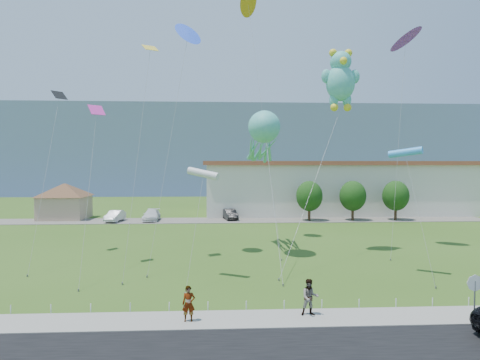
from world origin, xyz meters
name	(u,v)px	position (x,y,z in m)	size (l,w,h in m)	color
ground	(263,302)	(0.00, 0.00, 0.00)	(160.00, 160.00, 0.00)	#345518
sidewalk	(269,319)	(0.00, -2.75, 0.05)	(80.00, 2.50, 0.10)	gray
parking_strip	(236,220)	(0.00, 35.00, 0.03)	(70.00, 6.00, 0.06)	#59544C
hill_ridge	(225,150)	(0.00, 120.00, 12.50)	(160.00, 50.00, 25.00)	slate
pavilion	(65,198)	(-24.00, 38.00, 3.02)	(9.20, 9.20, 5.00)	tan
warehouse	(394,187)	(26.00, 44.00, 4.12)	(61.00, 15.00, 8.20)	beige
stop_sign	(475,288)	(9.50, -4.21, 1.87)	(0.80, 0.07, 2.50)	slate
rope_fence	(265,305)	(0.00, -1.30, 0.25)	(26.05, 0.05, 0.50)	white
tree_near	(309,196)	(10.00, 34.00, 3.39)	(3.60, 3.60, 5.47)	#3F2B19
tree_mid	(353,196)	(16.00, 34.00, 3.39)	(3.60, 3.60, 5.47)	#3F2B19
tree_far	(396,196)	(22.00, 34.00, 3.39)	(3.60, 3.60, 5.47)	#3F2B19
pedestrian_left	(189,304)	(-3.89, -2.95, 0.95)	(0.62, 0.41, 1.70)	gray
pedestrian_right	(310,297)	(2.11, -2.45, 1.01)	(0.88, 0.69, 1.81)	gray
parked_car_silver	(115,216)	(-16.17, 34.38, 0.79)	(1.55, 4.45, 1.47)	silver
parked_car_white	(152,215)	(-11.45, 35.16, 0.79)	(2.03, 5.00, 1.45)	white
parked_car_black	(230,214)	(-0.74, 35.80, 0.77)	(1.51, 4.33, 1.43)	black
octopus_kite	(263,137)	(1.38, 13.12, 10.04)	(2.66, 15.44, 12.09)	teal
teddy_bear_kite	(341,78)	(8.13, 13.22, 15.06)	(8.34, 10.07, 17.58)	teal
small_kite_cyan	(406,153)	(10.34, 5.20, 8.41)	(0.86, 4.44, 8.91)	#369EF7
small_kite_purple	(405,44)	(14.41, 14.60, 18.47)	(4.18, 5.74, 19.64)	purple
small_kite_orange	(249,9)	(0.68, 19.51, 23.11)	(2.92, 10.49, 24.55)	gold
small_kite_yellow	(147,75)	(-7.89, 10.06, 14.49)	(1.45, 7.90, 17.29)	yellow
small_kite_white	(203,174)	(-3.44, 5.11, 6.99)	(1.25, 4.83, 7.48)	silver
small_kite_blue	(187,39)	(-4.98, 12.50, 18.05)	(3.28, 7.88, 19.21)	blue
small_kite_black	(56,114)	(-15.95, 13.24, 11.84)	(1.32, 8.83, 14.04)	black
small_kite_pink	(95,128)	(-11.54, 8.88, 10.36)	(1.48, 7.89, 12.21)	#D72FA1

